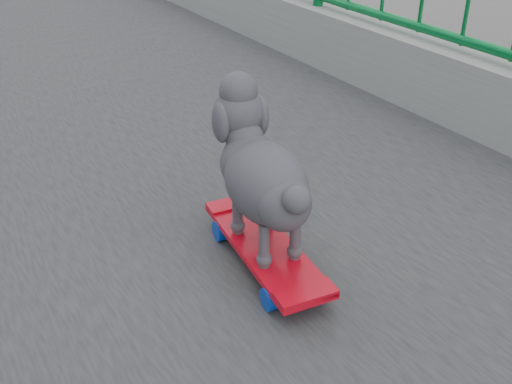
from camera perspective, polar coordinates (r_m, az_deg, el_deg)
The scene contains 2 objects.
skateboard at distance 1.72m, azimuth 0.88°, elevation -5.50°, with size 0.22×0.56×0.07m.
poodle at distance 1.61m, azimuth 0.54°, elevation 1.91°, with size 0.24×0.49×0.41m.
Camera 1 is at (-0.64, 3.33, 8.05)m, focal length 42.00 mm.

